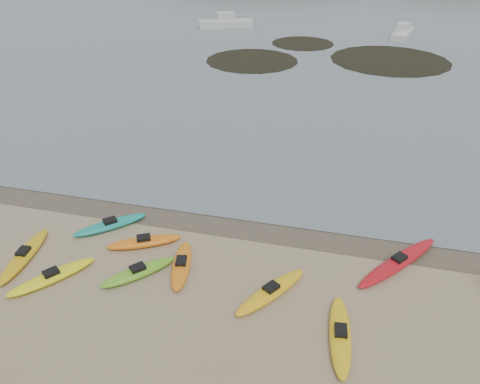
# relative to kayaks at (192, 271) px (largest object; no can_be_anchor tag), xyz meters

# --- Properties ---
(ground) EXTENTS (600.00, 600.00, 0.00)m
(ground) POSITION_rel_kayaks_xyz_m (0.88, 4.06, -0.17)
(ground) COLOR tan
(ground) RESTS_ON ground
(wet_sand) EXTENTS (60.00, 60.00, 0.00)m
(wet_sand) POSITION_rel_kayaks_xyz_m (0.88, 3.76, -0.17)
(wet_sand) COLOR brown
(wet_sand) RESTS_ON ground
(kayaks) EXTENTS (23.78, 9.59, 0.34)m
(kayaks) POSITION_rel_kayaks_xyz_m (0.00, 0.00, 0.00)
(kayaks) COLOR red
(kayaks) RESTS_ON ground
(kelp_mats) EXTENTS (22.57, 15.51, 0.04)m
(kelp_mats) POSITION_rel_kayaks_xyz_m (2.68, 33.32, -0.14)
(kelp_mats) COLOR black
(kelp_mats) RESTS_ON water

